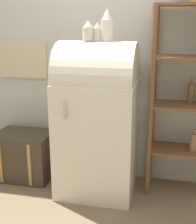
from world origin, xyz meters
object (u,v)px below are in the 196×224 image
Objects in this scene: vase_left at (88,31)px; vase_right at (107,26)px; refrigerator at (97,117)px; suitcase_trunk at (24,155)px; vase_center at (97,32)px.

vase_right is at bearing 9.19° from vase_left.
suitcase_trunk is at bearing 174.72° from refrigerator.
vase_right is at bearing -3.90° from suitcase_trunk.
refrigerator is 8.85× the size of vase_center.
vase_center is at bearing -171.57° from vase_right.
refrigerator is at bearing -170.33° from vase_right.
vase_left is at bearing -171.31° from refrigerator.
refrigerator is at bearing 8.69° from vase_left.
vase_right reaches higher than vase_left.
suitcase_trunk is 1.47m from vase_left.
vase_center is at bearing -5.22° from suitcase_trunk.
suitcase_trunk is at bearing 174.78° from vase_center.
suitcase_trunk is 3.28× the size of vase_left.
vase_left is 0.65× the size of vase_right.
vase_left is (-0.08, -0.01, 0.77)m from refrigerator.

